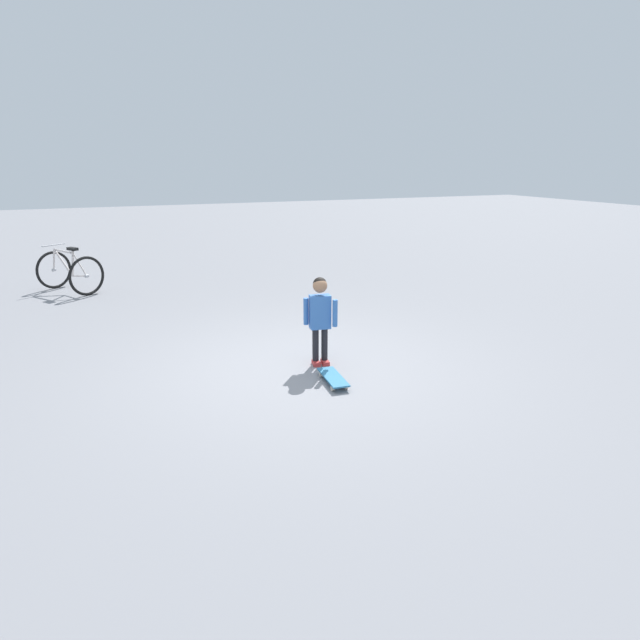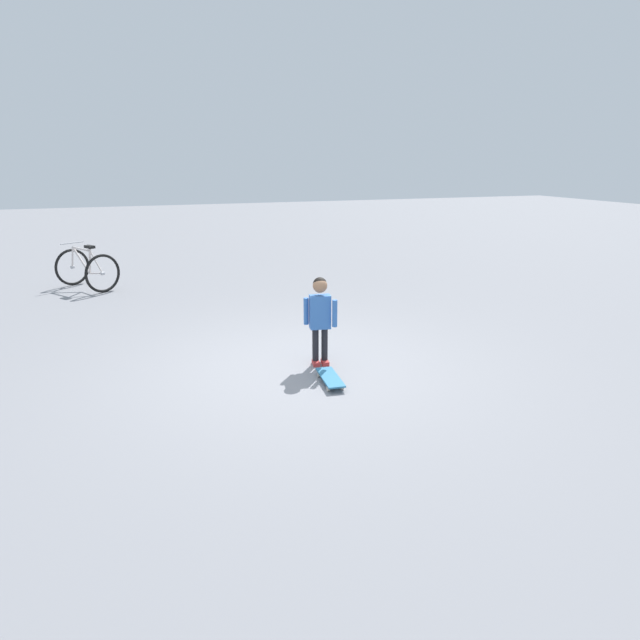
% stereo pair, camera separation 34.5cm
% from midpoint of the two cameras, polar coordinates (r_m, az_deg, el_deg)
% --- Properties ---
extents(ground_plane, '(50.00, 50.00, 0.00)m').
position_cam_midpoint_polar(ground_plane, '(6.48, -0.77, -5.04)').
color(ground_plane, gray).
extents(child_person, '(0.34, 0.27, 1.06)m').
position_cam_midpoint_polar(child_person, '(6.41, 1.54, 0.90)').
color(child_person, black).
rests_on(child_person, ground).
extents(skateboard, '(0.25, 0.60, 0.07)m').
position_cam_midpoint_polar(skateboard, '(6.06, 2.71, -6.05)').
color(skateboard, teal).
rests_on(skateboard, ground).
extents(bicycle_near, '(1.18, 1.28, 0.85)m').
position_cam_midpoint_polar(bicycle_near, '(11.19, -22.26, 4.93)').
color(bicycle_near, black).
rests_on(bicycle_near, ground).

